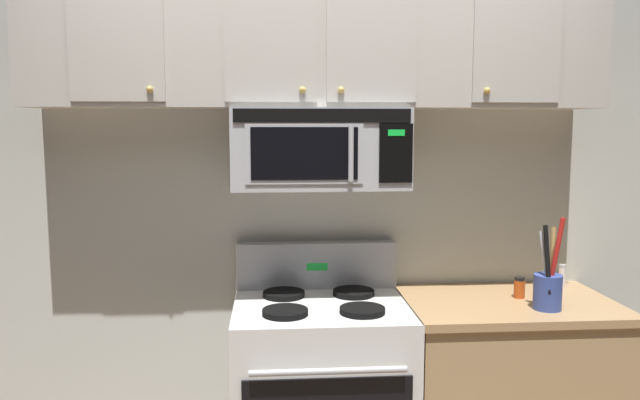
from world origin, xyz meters
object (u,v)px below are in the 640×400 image
Objects in this scene: salt_shaker at (562,275)px; stove_range at (321,399)px; utensil_crock_blue at (548,286)px; spice_jar at (519,287)px; over_range_microwave at (319,148)px.

stove_range is at bearing -169.03° from salt_shaker.
utensil_crock_blue reaches higher than spice_jar.
over_range_microwave is at bearing 164.35° from utensil_crock_blue.
stove_range is 1.10m from utensil_crock_blue.
over_range_microwave is 7.87× the size of spice_jar.
utensil_crock_blue is at bearing -74.97° from spice_jar.
utensil_crock_blue is at bearing -15.65° from over_range_microwave.
over_range_microwave is 7.29× the size of salt_shaker.
stove_range is 1.47× the size of over_range_microwave.
utensil_crock_blue is (0.95, -0.27, -0.57)m from over_range_microwave.
over_range_microwave is (-0.00, 0.12, 1.11)m from stove_range.
spice_jar is (-0.05, 0.18, -0.05)m from utensil_crock_blue.
over_range_microwave is 1.10m from spice_jar.
stove_range reaches higher than spice_jar.
over_range_microwave reaches higher than salt_shaker.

